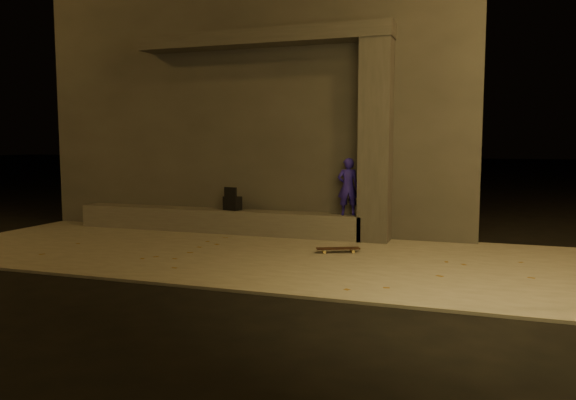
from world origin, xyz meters
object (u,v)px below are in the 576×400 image
at_px(column, 376,142).
at_px(skateboarder, 348,187).
at_px(backpack, 233,202).
at_px(skateboard, 338,249).

distance_m(column, skateboarder, 0.96).
xyz_separation_m(column, backpack, (-2.83, 0.00, -1.19)).
xyz_separation_m(backpack, skateboard, (2.47, -1.31, -0.54)).
height_order(column, skateboarder, column).
height_order(column, backpack, column).
relative_size(column, backpack, 7.80).
relative_size(backpack, skateboard, 0.64).
distance_m(skateboarder, backpack, 2.35).
xyz_separation_m(column, skateboarder, (-0.50, 0.00, -0.82)).
relative_size(column, skateboard, 5.03).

